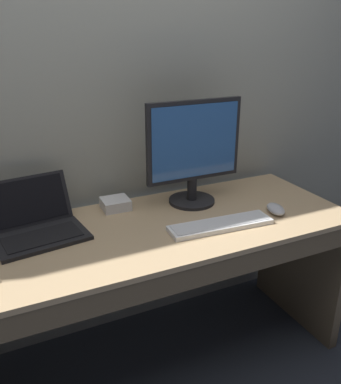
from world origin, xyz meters
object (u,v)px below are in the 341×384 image
at_px(computer_mouse, 276,209).
at_px(external_drive_box, 115,204).
at_px(laptop_black, 37,226).
at_px(wired_keyboard, 221,225).
at_px(external_monitor, 194,152).

distance_m(computer_mouse, external_drive_box, 0.72).
xyz_separation_m(laptop_black, external_drive_box, (0.36, 0.11, -0.02)).
relative_size(laptop_black, wired_keyboard, 0.84).
bearing_deg(laptop_black, external_drive_box, 17.37).
distance_m(external_monitor, external_drive_box, 0.43).
bearing_deg(external_monitor, laptop_black, -178.28).
bearing_deg(external_drive_box, computer_mouse, -28.66).
distance_m(laptop_black, external_drive_box, 0.38).
height_order(laptop_black, external_drive_box, laptop_black).
height_order(wired_keyboard, external_drive_box, external_drive_box).
xyz_separation_m(laptop_black, computer_mouse, (0.99, -0.23, -0.02)).
distance_m(wired_keyboard, external_drive_box, 0.50).
xyz_separation_m(wired_keyboard, computer_mouse, (0.30, 0.02, 0.01)).
bearing_deg(laptop_black, external_monitor, 1.72).
bearing_deg(external_drive_box, wired_keyboard, -47.60).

